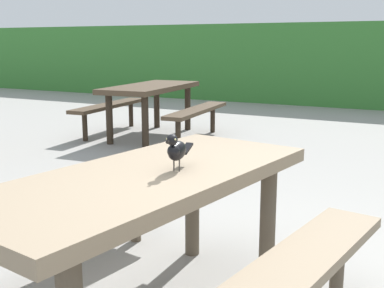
% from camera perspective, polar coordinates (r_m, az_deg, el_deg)
% --- Properties ---
extents(picnic_table_foreground, '(1.93, 1.95, 0.74)m').
position_cam_1_polar(picnic_table_foreground, '(2.35, -5.01, -7.54)').
color(picnic_table_foreground, '#84725B').
rests_on(picnic_table_foreground, ground).
extents(bird_grackle, '(0.09, 0.29, 0.18)m').
position_cam_1_polar(bird_grackle, '(2.26, -1.85, -0.67)').
color(bird_grackle, black).
rests_on(bird_grackle, picnic_table_foreground).
extents(picnic_table_mid_left, '(1.83, 1.86, 0.74)m').
position_cam_1_polar(picnic_table_mid_left, '(6.99, -4.78, 5.38)').
color(picnic_table_mid_left, '#473828').
rests_on(picnic_table_mid_left, ground).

